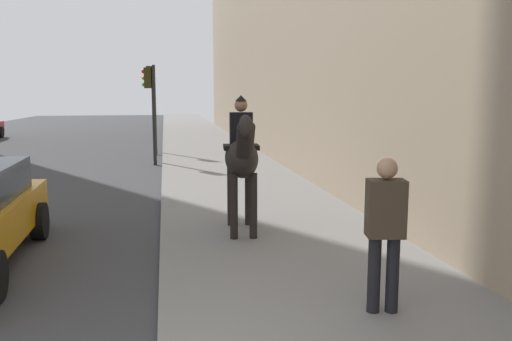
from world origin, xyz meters
name	(u,v)px	position (x,y,z in m)	size (l,w,h in m)	color
mounted_horse_near	(242,156)	(5.36, -1.39, 1.44)	(2.15, 0.66, 2.35)	black
pedestrian_greeting	(385,225)	(1.85, -2.42, 1.10)	(0.33, 0.44, 1.70)	black
traffic_light_near_curb	(151,99)	(15.17, 0.34, 2.32)	(0.20, 0.44, 3.43)	black
traffic_light_far_curb	(152,95)	(18.40, 0.36, 2.46)	(0.20, 0.44, 3.65)	black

